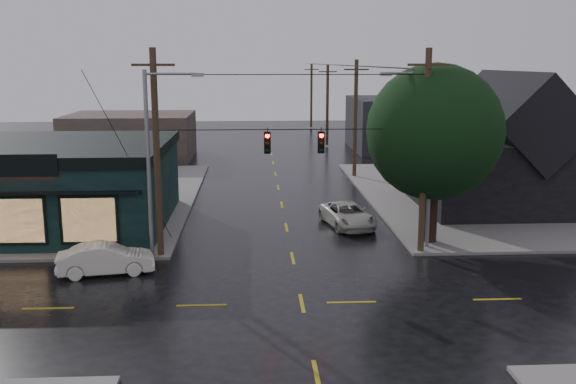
{
  "coord_description": "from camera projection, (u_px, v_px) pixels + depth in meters",
  "views": [
    {
      "loc": [
        -1.88,
        -24.2,
        9.53
      ],
      "look_at": [
        -0.27,
        5.23,
        3.49
      ],
      "focal_mm": 40.0,
      "sensor_mm": 36.0,
      "label": 1
    }
  ],
  "objects": [
    {
      "name": "utility_pole_far_a",
      "position": [
        354.0,
        177.0,
        53.42
      ],
      "size": [
        2.0,
        0.32,
        9.65
      ],
      "primitive_type": null,
      "color": "#362318",
      "rests_on": "ground"
    },
    {
      "name": "utility_pole_ne",
      "position": [
        420.0,
        253.0,
        32.39
      ],
      "size": [
        2.0,
        0.32,
        10.15
      ],
      "primitive_type": null,
      "color": "#362318",
      "rests_on": "ground"
    },
    {
      "name": "suv_silver",
      "position": [
        347.0,
        215.0,
        37.48
      ],
      "size": [
        3.19,
        5.26,
        1.37
      ],
      "primitive_type": "imported",
      "rotation": [
        0.0,
        0.0,
        0.2
      ],
      "color": "#B6B5A8",
      "rests_on": "ground"
    },
    {
      "name": "streetlight_ne",
      "position": [
        426.0,
        249.0,
        33.1
      ],
      "size": [
        5.4,
        0.3,
        9.15
      ],
      "primitive_type": null,
      "color": "gray",
      "rests_on": "ground"
    },
    {
      "name": "pizza_shop",
      "position": [
        27.0,
        184.0,
        37.03
      ],
      "size": [
        16.3,
        12.34,
        4.9
      ],
      "color": "black",
      "rests_on": "ground"
    },
    {
      "name": "bg_building_east",
      "position": [
        417.0,
        124.0,
        70.0
      ],
      "size": [
        14.0,
        12.0,
        5.6
      ],
      "primitive_type": "cube",
      "color": "black",
      "rests_on": "ground"
    },
    {
      "name": "utility_pole_far_c",
      "position": [
        311.0,
        128.0,
        92.55
      ],
      "size": [
        2.0,
        0.32,
        9.15
      ],
      "primitive_type": null,
      "color": "#362318",
      "rests_on": "ground"
    },
    {
      "name": "utility_pole_far_b",
      "position": [
        327.0,
        146.0,
        72.99
      ],
      "size": [
        2.0,
        0.32,
        9.15
      ],
      "primitive_type": null,
      "color": "#362318",
      "rests_on": "ground"
    },
    {
      "name": "streetlight_nw",
      "position": [
        153.0,
        262.0,
        31.0
      ],
      "size": [
        5.4,
        0.3,
        9.15
      ],
      "primitive_type": null,
      "color": "gray",
      "rests_on": "ground"
    },
    {
      "name": "utility_pole_nw",
      "position": [
        161.0,
        257.0,
        31.7
      ],
      "size": [
        2.0,
        0.32,
        10.15
      ],
      "primitive_type": null,
      "color": "#362318",
      "rests_on": "ground"
    },
    {
      "name": "ground_plane",
      "position": [
        302.0,
        303.0,
        25.69
      ],
      "size": [
        160.0,
        160.0,
        0.0
      ],
      "primitive_type": "plane",
      "color": "black"
    },
    {
      "name": "bg_building_west",
      "position": [
        131.0,
        136.0,
        63.62
      ],
      "size": [
        12.0,
        10.0,
        4.4
      ],
      "primitive_type": "cube",
      "color": "#3D322C",
      "rests_on": "ground"
    },
    {
      "name": "corner_tree",
      "position": [
        434.0,
        132.0,
        32.86
      ],
      "size": [
        7.04,
        7.04,
        9.33
      ],
      "color": "black",
      "rests_on": "ground"
    },
    {
      "name": "sidewalk_ne",
      "position": [
        557.0,
        194.0,
        46.3
      ],
      "size": [
        28.0,
        28.0,
        0.15
      ],
      "primitive_type": "cube",
      "color": "slate",
      "rests_on": "ground"
    },
    {
      "name": "sedan_cream",
      "position": [
        106.0,
        259.0,
        29.08
      ],
      "size": [
        4.51,
        2.27,
        1.42
      ],
      "primitive_type": "imported",
      "rotation": [
        0.0,
        0.0,
        1.76
      ],
      "color": "#EAE8CD",
      "rests_on": "ground"
    },
    {
      "name": "ne_building",
      "position": [
        509.0,
        139.0,
        42.22
      ],
      "size": [
        12.6,
        11.6,
        8.75
      ],
      "color": "black",
      "rests_on": "ground"
    },
    {
      "name": "span_signal_assembly",
      "position": [
        294.0,
        142.0,
        30.91
      ],
      "size": [
        13.0,
        0.48,
        1.23
      ],
      "color": "black",
      "rests_on": "ground"
    }
  ]
}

